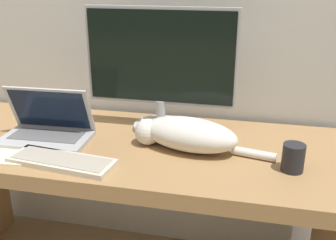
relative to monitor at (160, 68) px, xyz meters
name	(u,v)px	position (x,y,z in m)	size (l,w,h in m)	color
desk	(127,172)	(-0.10, -0.17, -0.41)	(1.73, 0.67, 0.72)	#A37A4C
monitor	(160,68)	(0.00, 0.00, 0.00)	(0.63, 0.23, 0.51)	#B2B2B7
laptop	(47,129)	(-0.42, -0.21, -0.22)	(0.36, 0.22, 0.21)	#B7B7BC
external_keyboard	(62,161)	(-0.26, -0.40, -0.26)	(0.40, 0.17, 0.02)	beige
cat	(186,133)	(0.14, -0.18, -0.20)	(0.54, 0.25, 0.12)	silver
coffee_mug	(293,158)	(0.53, -0.27, -0.22)	(0.08, 0.08, 0.10)	#232328
paper_notepad	(11,151)	(-0.50, -0.35, -0.26)	(0.21, 0.24, 0.01)	#F4EFC6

